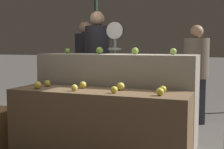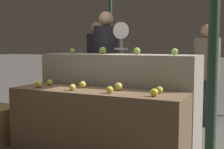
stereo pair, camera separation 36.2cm
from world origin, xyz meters
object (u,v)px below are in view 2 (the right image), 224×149
object	(u,v)px
person_vendor_at_scale	(106,59)
person_customer_right	(97,61)
produce_scale	(121,52)
person_customer_left	(206,69)
wooden_crate_side	(0,124)

from	to	relation	value
person_vendor_at_scale	person_customer_right	distance (m)	0.72
produce_scale	person_customer_left	size ratio (longest dim) A/B	1.02
produce_scale	person_vendor_at_scale	bearing A→B (deg)	141.09
produce_scale	person_vendor_at_scale	distance (m)	0.56
person_customer_left	wooden_crate_side	world-z (taller)	person_customer_left
person_vendor_at_scale	person_customer_right	size ratio (longest dim) A/B	1.07
person_customer_left	person_customer_right	size ratio (longest dim) A/B	0.93
produce_scale	person_vendor_at_scale	xyz separation A→B (m)	(-0.43, 0.34, -0.12)
produce_scale	wooden_crate_side	size ratio (longest dim) A/B	3.45
produce_scale	person_customer_left	distance (m)	1.37
person_customer_left	person_customer_right	bearing A→B (deg)	-12.60
person_customer_right	wooden_crate_side	xyz separation A→B (m)	(-0.26, -2.11, -0.73)
person_vendor_at_scale	produce_scale	bearing A→B (deg)	153.23
person_customer_right	person_vendor_at_scale	bearing A→B (deg)	107.64
produce_scale	person_vendor_at_scale	size ratio (longest dim) A/B	0.89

